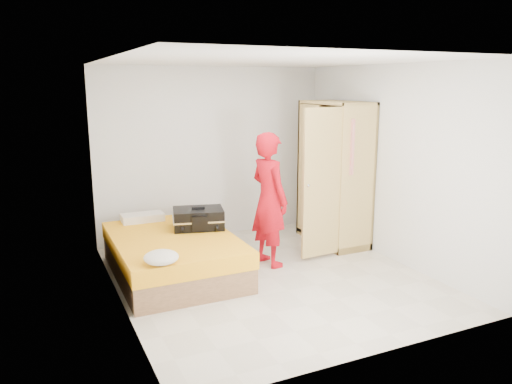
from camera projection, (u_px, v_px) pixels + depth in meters
name	position (u px, v px, depth m)	size (l,w,h in m)	color
room	(271.00, 174.00, 5.90)	(4.00, 4.02, 2.60)	beige
bed	(174.00, 255.00, 6.22)	(1.42, 2.02, 0.50)	#9C6B47
wardrobe	(333.00, 177.00, 7.31)	(1.17, 1.22, 2.10)	tan
person	(269.00, 200.00, 6.46)	(0.64, 0.42, 1.75)	#B60B12
suitcase	(198.00, 219.00, 6.50)	(0.75, 0.62, 0.29)	black
round_cushion	(161.00, 257.00, 5.21)	(0.37, 0.37, 0.14)	white
pillow	(143.00, 217.00, 6.84)	(0.56, 0.29, 0.10)	white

